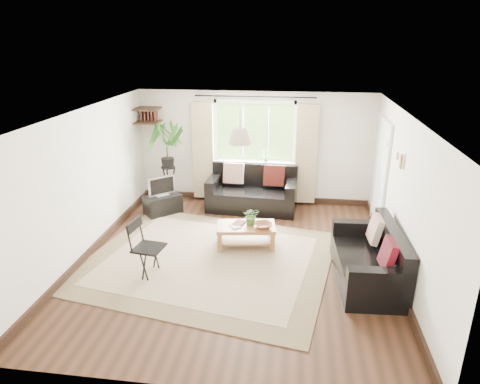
# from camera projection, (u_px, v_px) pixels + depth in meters

# --- Properties ---
(floor) EXTENTS (5.50, 5.50, 0.00)m
(floor) POSITION_uv_depth(u_px,v_px,m) (237.00, 260.00, 7.04)
(floor) COLOR black
(floor) RESTS_ON ground
(ceiling) EXTENTS (5.50, 5.50, 0.00)m
(ceiling) POSITION_uv_depth(u_px,v_px,m) (236.00, 114.00, 6.21)
(ceiling) COLOR white
(ceiling) RESTS_ON floor
(wall_back) EXTENTS (5.00, 0.02, 2.40)m
(wall_back) POSITION_uv_depth(u_px,v_px,m) (255.00, 148.00, 9.18)
(wall_back) COLOR white
(wall_back) RESTS_ON floor
(wall_front) EXTENTS (5.00, 0.02, 2.40)m
(wall_front) POSITION_uv_depth(u_px,v_px,m) (196.00, 291.00, 4.07)
(wall_front) COLOR white
(wall_front) RESTS_ON floor
(wall_left) EXTENTS (0.02, 5.50, 2.40)m
(wall_left) POSITION_uv_depth(u_px,v_px,m) (84.00, 185.00, 6.94)
(wall_left) COLOR white
(wall_left) RESTS_ON floor
(wall_right) EXTENTS (0.02, 5.50, 2.40)m
(wall_right) POSITION_uv_depth(u_px,v_px,m) (404.00, 200.00, 6.31)
(wall_right) COLOR white
(wall_right) RESTS_ON floor
(rug) EXTENTS (4.39, 3.95, 0.02)m
(rug) POSITION_uv_depth(u_px,v_px,m) (208.00, 260.00, 7.02)
(rug) COLOR beige
(rug) RESTS_ON floor
(window) EXTENTS (2.50, 0.16, 2.16)m
(window) POSITION_uv_depth(u_px,v_px,m) (255.00, 132.00, 9.02)
(window) COLOR white
(window) RESTS_ON wall_back
(door) EXTENTS (0.06, 0.96, 2.06)m
(door) POSITION_uv_depth(u_px,v_px,m) (380.00, 177.00, 7.96)
(door) COLOR silver
(door) RESTS_ON wall_right
(corner_shelf) EXTENTS (0.50, 0.50, 0.34)m
(corner_shelf) POSITION_uv_depth(u_px,v_px,m) (147.00, 115.00, 8.99)
(corner_shelf) COLOR black
(corner_shelf) RESTS_ON wall_back
(pendant_lamp) EXTENTS (0.36, 0.36, 0.54)m
(pendant_lamp) POSITION_uv_depth(u_px,v_px,m) (240.00, 132.00, 6.70)
(pendant_lamp) COLOR beige
(pendant_lamp) RESTS_ON ceiling
(wall_sconce) EXTENTS (0.12, 0.12, 0.28)m
(wall_sconce) POSITION_uv_depth(u_px,v_px,m) (399.00, 159.00, 6.41)
(wall_sconce) COLOR beige
(wall_sconce) RESTS_ON wall_right
(sofa_back) EXTENTS (1.88, 1.02, 0.86)m
(sofa_back) POSITION_uv_depth(u_px,v_px,m) (252.00, 190.00, 8.96)
(sofa_back) COLOR black
(sofa_back) RESTS_ON floor
(sofa_right) EXTENTS (1.76, 0.95, 0.81)m
(sofa_right) POSITION_uv_depth(u_px,v_px,m) (368.00, 256.00, 6.33)
(sofa_right) COLOR black
(sofa_right) RESTS_ON floor
(coffee_table) EXTENTS (1.07, 0.68, 0.41)m
(coffee_table) POSITION_uv_depth(u_px,v_px,m) (246.00, 236.00, 7.42)
(coffee_table) COLOR brown
(coffee_table) RESTS_ON floor
(table_plant) EXTENTS (0.31, 0.28, 0.31)m
(table_plant) POSITION_uv_depth(u_px,v_px,m) (251.00, 216.00, 7.34)
(table_plant) COLOR #356428
(table_plant) RESTS_ON coffee_table
(bowl) EXTENTS (0.41, 0.41, 0.08)m
(bowl) POSITION_uv_depth(u_px,v_px,m) (263.00, 225.00, 7.25)
(bowl) COLOR brown
(bowl) RESTS_ON coffee_table
(book_a) EXTENTS (0.24, 0.26, 0.02)m
(book_a) POSITION_uv_depth(u_px,v_px,m) (231.00, 227.00, 7.26)
(book_a) COLOR silver
(book_a) RESTS_ON coffee_table
(book_b) EXTENTS (0.24, 0.28, 0.02)m
(book_b) POSITION_uv_depth(u_px,v_px,m) (234.00, 222.00, 7.45)
(book_b) COLOR brown
(book_b) RESTS_ON coffee_table
(tv_stand) EXTENTS (0.81, 0.80, 0.39)m
(tv_stand) POSITION_uv_depth(u_px,v_px,m) (163.00, 204.00, 8.82)
(tv_stand) COLOR black
(tv_stand) RESTS_ON floor
(tv) EXTENTS (0.54, 0.52, 0.43)m
(tv) POSITION_uv_depth(u_px,v_px,m) (162.00, 186.00, 8.67)
(tv) COLOR #A5A5AA
(tv) RESTS_ON tv_stand
(palm_stand) EXTENTS (0.75, 0.75, 1.79)m
(palm_stand) POSITION_uv_depth(u_px,v_px,m) (168.00, 164.00, 9.13)
(palm_stand) COLOR black
(palm_stand) RESTS_ON floor
(folding_chair) EXTENTS (0.52, 0.52, 0.89)m
(folding_chair) POSITION_uv_depth(u_px,v_px,m) (149.00, 249.00, 6.46)
(folding_chair) COLOR black
(folding_chair) RESTS_ON floor
(sill_plant) EXTENTS (0.14, 0.10, 0.27)m
(sill_plant) POSITION_uv_depth(u_px,v_px,m) (266.00, 156.00, 9.08)
(sill_plant) COLOR #2D6023
(sill_plant) RESTS_ON window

